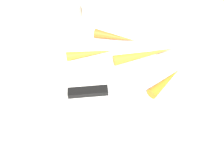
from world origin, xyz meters
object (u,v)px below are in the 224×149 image
carrot_shortest (165,82)px  carrot_long (90,53)px  carrot_longest (144,55)px  small_bowl (67,10)px  knife (94,91)px  cutting_board (112,76)px  carrot_short (115,37)px

carrot_shortest → carrot_long: (-0.17, -0.10, -0.00)m
carrot_longest → carrot_shortest: size_ratio=1.55×
small_bowl → carrot_longest: bearing=14.8°
knife → carrot_longest: 0.16m
cutting_board → carrot_long: carrot_long is taller
cutting_board → carrot_longest: (0.00, 0.10, 0.02)m
carrot_shortest → carrot_short: 0.19m
carrot_shortest → carrot_short: size_ratio=0.87×
carrot_long → carrot_shortest: bearing=-37.5°
cutting_board → knife: 0.07m
cutting_board → small_bowl: small_bowl is taller
knife → carrot_short: carrot_short is taller
cutting_board → small_bowl: (-0.27, 0.02, 0.01)m
carrot_longest → carrot_shortest: (0.09, -0.01, -0.00)m
carrot_short → cutting_board: bearing=-79.2°
cutting_board → carrot_short: bearing=141.5°
carrot_long → cutting_board: bearing=-57.3°
carrot_longest → small_bowl: bearing=123.9°
knife → cutting_board: bearing=46.8°
carrot_longest → carrot_shortest: bearing=-78.2°
carrot_shortest → carrot_long: carrot_shortest is taller
knife → carrot_longest: (-0.02, 0.16, 0.01)m
carrot_shortest → knife: bearing=144.0°
carrot_short → carrot_longest: bearing=-27.9°
carrot_long → carrot_longest: bearing=-13.7°
knife → carrot_longest: carrot_longest is taller
knife → small_bowl: (-0.29, 0.09, 0.00)m
cutting_board → carrot_shortest: 0.13m
carrot_longest → carrot_shortest: same height
carrot_shortest → carrot_longest: bearing=73.1°
carrot_long → small_bowl: bearing=103.0°
knife → carrot_longest: size_ratio=1.20×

